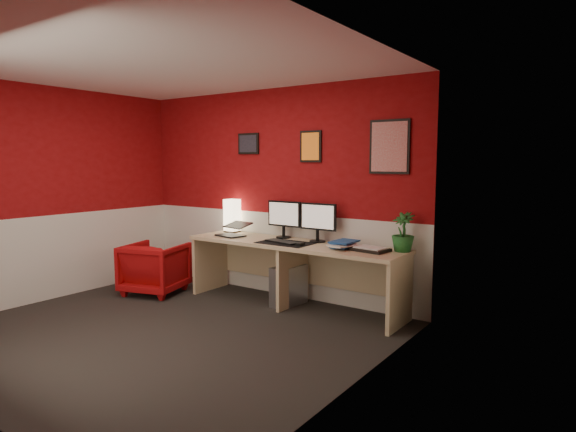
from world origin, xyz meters
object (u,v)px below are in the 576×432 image
(shoji_lamp, at_px, (232,217))
(pc_tower, at_px, (289,285))
(laptop, at_px, (230,227))
(monitor_left, at_px, (284,213))
(monitor_right, at_px, (318,216))
(armchair, at_px, (155,268))
(zen_tray, at_px, (371,250))
(desk, at_px, (293,274))
(potted_plant, at_px, (403,232))

(shoji_lamp, bearing_deg, pc_tower, -11.24)
(laptop, height_order, monitor_left, monitor_left)
(monitor_right, bearing_deg, armchair, -160.10)
(laptop, xyz_separation_m, zen_tray, (1.82, 0.07, -0.09))
(zen_tray, bearing_deg, laptop, -177.88)
(monitor_left, bearing_deg, zen_tray, -9.48)
(desk, distance_m, potted_plant, 1.35)
(monitor_right, height_order, zen_tray, monitor_right)
(monitor_right, relative_size, armchair, 0.84)
(laptop, bearing_deg, monitor_right, 23.53)
(shoji_lamp, distance_m, armchair, 1.15)
(zen_tray, relative_size, pc_tower, 0.78)
(desk, xyz_separation_m, armchair, (-1.72, -0.51, -0.05))
(monitor_left, relative_size, armchair, 0.84)
(zen_tray, bearing_deg, monitor_right, 166.63)
(shoji_lamp, bearing_deg, monitor_left, -0.42)
(monitor_right, xyz_separation_m, zen_tray, (0.73, -0.17, -0.28))
(desk, distance_m, shoji_lamp, 1.25)
(monitor_left, bearing_deg, armchair, -153.22)
(desk, relative_size, laptop, 7.88)
(zen_tray, bearing_deg, potted_plant, 31.37)
(shoji_lamp, distance_m, pc_tower, 1.26)
(monitor_right, height_order, pc_tower, monitor_right)
(monitor_right, bearing_deg, zen_tray, -13.37)
(desk, xyz_separation_m, monitor_left, (-0.28, 0.21, 0.66))
(zen_tray, bearing_deg, armchair, -168.88)
(monitor_right, distance_m, pc_tower, 0.86)
(shoji_lamp, bearing_deg, laptop, -52.24)
(monitor_left, relative_size, zen_tray, 1.66)
(pc_tower, bearing_deg, monitor_right, 36.96)
(potted_plant, relative_size, pc_tower, 0.88)
(shoji_lamp, bearing_deg, monitor_right, -1.56)
(armchair, bearing_deg, desk, 179.99)
(desk, bearing_deg, potted_plant, 8.20)
(zen_tray, xyz_separation_m, potted_plant, (0.27, 0.17, 0.18))
(monitor_left, height_order, armchair, monitor_left)
(shoji_lamp, distance_m, potted_plant, 2.31)
(shoji_lamp, xyz_separation_m, armchair, (-0.63, -0.73, -0.62))
(monitor_left, bearing_deg, pc_tower, -43.11)
(laptop, bearing_deg, shoji_lamp, 138.70)
(shoji_lamp, distance_m, zen_tray, 2.05)
(shoji_lamp, height_order, zen_tray, shoji_lamp)
(armchair, bearing_deg, laptop, -168.32)
(shoji_lamp, distance_m, monitor_right, 1.30)
(monitor_left, height_order, monitor_right, same)
(potted_plant, bearing_deg, laptop, -173.63)
(desk, height_order, laptop, laptop)
(shoji_lamp, relative_size, pc_tower, 0.89)
(laptop, relative_size, monitor_right, 0.57)
(armchair, bearing_deg, potted_plant, 176.56)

